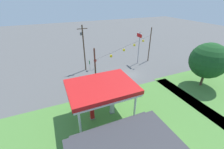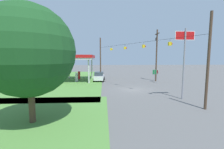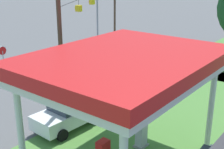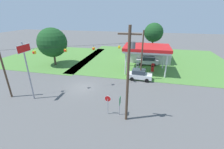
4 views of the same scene
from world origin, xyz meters
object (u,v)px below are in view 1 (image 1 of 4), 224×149
gas_station_canopy (101,88)px  route_sign (90,63)px  fuel_pump_far (92,114)px  car_at_pumps_rear (112,135)px  stop_sign_overhead (139,42)px  car_at_pumps_front (98,93)px  stop_sign_roadside (95,62)px  tree_west_verge (208,61)px  utility_pole_main (84,46)px  fuel_pump_near (112,108)px

gas_station_canopy → route_sign: bearing=-99.5°
fuel_pump_far → car_at_pumps_rear: 4.61m
stop_sign_overhead → car_at_pumps_rear: bearing=50.8°
car_at_pumps_front → stop_sign_roadside: (-3.09, -11.06, 0.85)m
stop_sign_overhead → tree_west_verge: (-5.58, 14.20, -0.40)m
car_at_pumps_front → stop_sign_roadside: stop_sign_roadside is taller
fuel_pump_far → car_at_pumps_rear: (-1.08, 4.48, 0.13)m
stop_sign_roadside → car_at_pumps_rear: bearing=-102.4°
stop_sign_roadside → route_sign: bearing=-174.5°
stop_sign_overhead → tree_west_verge: 15.26m
tree_west_verge → fuel_pump_far: bearing=0.6°
stop_sign_roadside → utility_pole_main: size_ratio=0.24×
gas_station_canopy → utility_pole_main: bearing=-95.9°
car_at_pumps_rear → tree_west_verge: tree_west_verge is taller
stop_sign_roadside → fuel_pump_far: bearing=-109.5°
stop_sign_overhead → utility_pole_main: (13.31, -1.56, 0.15)m
utility_pole_main → car_at_pumps_rear: bearing=84.1°
fuel_pump_near → car_at_pumps_front: 4.51m
fuel_pump_near → tree_west_verge: (-19.02, -0.23, 4.32)m
gas_station_canopy → fuel_pump_far: gas_station_canopy is taller
car_at_pumps_front → car_at_pumps_rear: (1.31, 8.94, 0.03)m
car_at_pumps_front → route_sign: size_ratio=1.79×
stop_sign_overhead → utility_pole_main: size_ratio=0.78×
car_at_pumps_front → tree_west_verge: (-19.68, 4.23, 4.21)m
tree_west_verge → car_at_pumps_rear: bearing=12.6°
fuel_pump_far → car_at_pumps_front: bearing=-118.1°
fuel_pump_far → stop_sign_overhead: 22.42m
gas_station_canopy → car_at_pumps_front: size_ratio=2.05×
car_at_pumps_rear → stop_sign_overhead: (-15.42, -18.90, 4.59)m
car_at_pumps_rear → stop_sign_roadside: 20.49m
car_at_pumps_rear → stop_sign_roadside: stop_sign_roadside is taller
fuel_pump_near → car_at_pumps_front: size_ratio=0.42×
car_at_pumps_rear → stop_sign_roadside: bearing=73.6°
car_at_pumps_front → utility_pole_main: bearing=-90.8°
gas_station_canopy → utility_pole_main: 16.10m
stop_sign_roadside → stop_sign_overhead: (-11.01, 1.09, 3.76)m
gas_station_canopy → tree_west_verge: size_ratio=1.05×
stop_sign_roadside → tree_west_verge: 22.81m
car_at_pumps_rear → stop_sign_roadside: size_ratio=2.04×
fuel_pump_far → route_sign: bearing=-104.9°
car_at_pumps_front → stop_sign_roadside: size_ratio=1.72×
car_at_pumps_rear → utility_pole_main: size_ratio=0.50×
car_at_pumps_rear → route_sign: 20.10m
gas_station_canopy → car_at_pumps_front: 5.94m
gas_station_canopy → tree_west_verge: bearing=-179.4°
route_sign → tree_west_verge: tree_west_verge is taller
route_sign → utility_pole_main: (0.90, -0.60, 4.01)m
car_at_pumps_front → route_sign: route_sign is taller
car_at_pumps_rear → route_sign: (-3.01, -19.86, 0.73)m
stop_sign_roadside → gas_station_canopy: bearing=-104.3°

